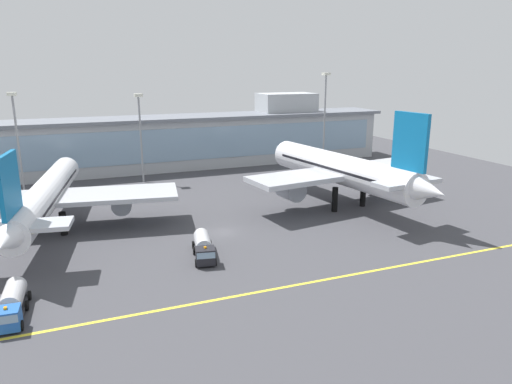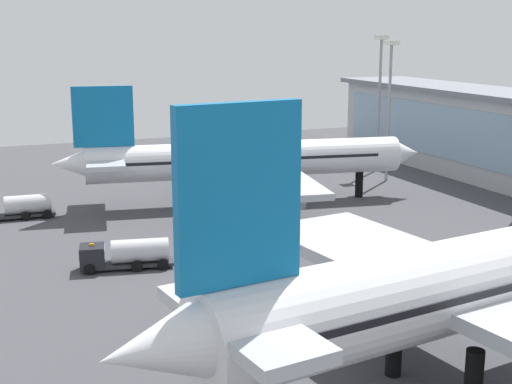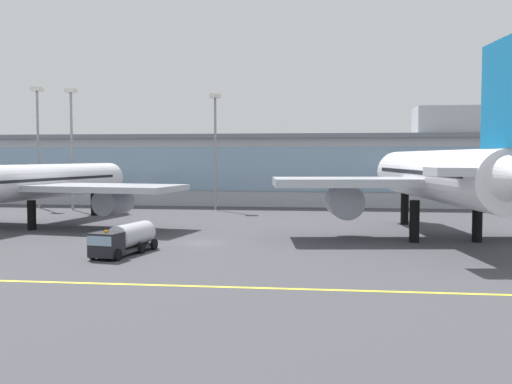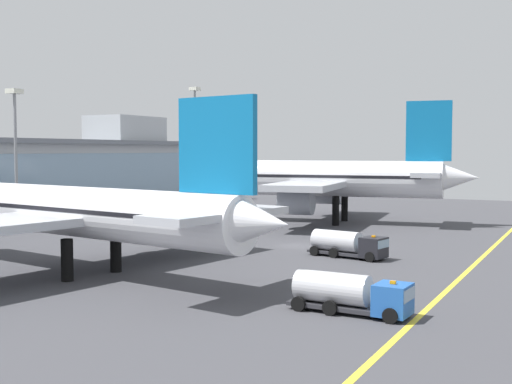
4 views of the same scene
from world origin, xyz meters
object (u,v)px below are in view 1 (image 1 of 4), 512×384
Objects in this scene: airliner_near_right at (341,170)px; baggage_tug_near at (204,247)px; airliner_near_left at (45,196)px; apron_light_mast_centre at (140,124)px; fuel_tanker_truck at (11,305)px; apron_light_mast_far_east at (325,106)px; apron_light_mast_west at (16,128)px.

airliner_near_right reaches higher than baggage_tug_near.
airliner_near_left is 2.45× the size of apron_light_mast_centre.
airliner_near_right is 36.08m from baggage_tug_near.
airliner_near_left reaches higher than fuel_tanker_truck.
baggage_tug_near is 51.26m from apron_light_mast_centre.
baggage_tug_near is at bearing -133.57° from apron_light_mast_far_east.
apron_light_mast_centre is (20.11, 28.90, 7.88)m from airliner_near_left.
airliner_near_right is at bearing -114.82° from apron_light_mast_far_east.
apron_light_mast_far_east reaches higher than airliner_near_right.
airliner_near_right is 1.93× the size of apron_light_mast_far_east.
fuel_tanker_truck and baggage_tug_near have the same top height.
apron_light_mast_far_east reaches higher than baggage_tug_near.
fuel_tanker_truck is at bearing -140.60° from apron_light_mast_far_east.
fuel_tanker_truck is 94.58m from apron_light_mast_far_east.
apron_light_mast_west is at bearing 53.89° from airliner_near_right.
apron_light_mast_west is (-5.26, 25.83, 8.41)m from airliner_near_left.
fuel_tanker_truck is 25.46m from baggage_tug_near.
apron_light_mast_far_east reaches higher than apron_light_mast_centre.
apron_light_mast_west is at bearing 20.85° from airliner_near_left.
fuel_tanker_truck is at bearing -87.70° from apron_light_mast_west.
airliner_near_right is 2.24× the size of apron_light_mast_west.
apron_light_mast_centre is at bearing 35.86° from airliner_near_right.
airliner_near_right reaches higher than fuel_tanker_truck.
airliner_near_right is at bearing 116.47° from fuel_tanker_truck.
apron_light_mast_centre reaches higher than baggage_tug_near.
apron_light_mast_far_east is at bearing 1.09° from apron_light_mast_centre.
airliner_near_right is at bearing -86.28° from airliner_near_left.
apron_light_mast_centre is (25.37, 3.07, -0.52)m from apron_light_mast_west.
baggage_tug_near is 55.03m from apron_light_mast_west.
apron_light_mast_far_east is at bearing 3.08° from apron_light_mast_west.
apron_light_mast_far_east is (72.20, 59.30, 14.69)m from fuel_tanker_truck.
apron_light_mast_centre is 49.12m from apron_light_mast_far_east.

